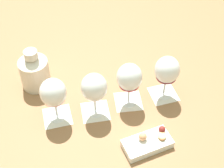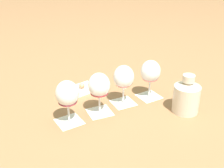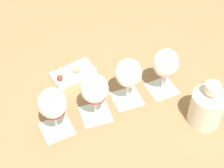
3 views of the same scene
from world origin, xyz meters
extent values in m
plane|color=#936642|center=(0.00, 0.00, 0.00)|extent=(8.00, 8.00, 0.00)
cube|color=silver|center=(-0.19, 0.07, 0.00)|extent=(0.13, 0.13, 0.00)
cube|color=silver|center=(-0.07, 0.01, 0.00)|extent=(0.13, 0.13, 0.00)
cube|color=silver|center=(0.06, -0.01, 0.00)|extent=(0.13, 0.13, 0.00)
cube|color=silver|center=(0.20, -0.06, 0.00)|extent=(0.12, 0.12, 0.00)
cylinder|color=white|center=(-0.19, 0.07, 0.00)|extent=(0.06, 0.06, 0.01)
cylinder|color=white|center=(-0.19, 0.07, 0.05)|extent=(0.01, 0.01, 0.08)
ellipsoid|color=white|center=(-0.19, 0.07, 0.13)|extent=(0.09, 0.09, 0.10)
ellipsoid|color=pink|center=(-0.19, 0.07, 0.10)|extent=(0.07, 0.07, 0.03)
cylinder|color=white|center=(-0.07, 0.01, 0.00)|extent=(0.06, 0.06, 0.01)
cylinder|color=white|center=(-0.07, 0.01, 0.05)|extent=(0.01, 0.01, 0.08)
ellipsoid|color=white|center=(-0.07, 0.01, 0.13)|extent=(0.09, 0.09, 0.10)
ellipsoid|color=#D15761|center=(-0.07, 0.01, 0.10)|extent=(0.07, 0.07, 0.04)
cylinder|color=white|center=(0.06, -0.01, 0.00)|extent=(0.06, 0.06, 0.01)
cylinder|color=white|center=(0.06, -0.01, 0.05)|extent=(0.01, 0.01, 0.08)
ellipsoid|color=white|center=(0.06, -0.01, 0.13)|extent=(0.09, 0.09, 0.10)
ellipsoid|color=#9E2933|center=(0.06, -0.01, 0.09)|extent=(0.07, 0.07, 0.02)
cylinder|color=white|center=(0.20, -0.06, 0.00)|extent=(0.06, 0.06, 0.01)
cylinder|color=white|center=(0.20, -0.06, 0.05)|extent=(0.01, 0.01, 0.08)
ellipsoid|color=white|center=(0.20, -0.06, 0.13)|extent=(0.09, 0.09, 0.10)
ellipsoid|color=maroon|center=(0.20, -0.06, 0.09)|extent=(0.07, 0.07, 0.02)
cylinder|color=beige|center=(-0.18, 0.26, 0.06)|extent=(0.11, 0.11, 0.12)
cone|color=beige|center=(-0.18, 0.26, 0.13)|extent=(0.11, 0.11, 0.02)
cylinder|color=beige|center=(-0.18, 0.26, 0.16)|extent=(0.05, 0.05, 0.03)
cube|color=white|center=(0.00, -0.21, 0.01)|extent=(0.17, 0.11, 0.03)
cylinder|color=#DBB775|center=(0.05, -0.22, 0.03)|extent=(0.03, 0.03, 0.01)
sphere|color=tan|center=(-0.01, -0.19, 0.04)|extent=(0.03, 0.03, 0.03)
sphere|color=maroon|center=(0.06, -0.20, 0.04)|extent=(0.02, 0.02, 0.02)
cylinder|color=#B2703D|center=(0.05, -0.23, 0.03)|extent=(0.02, 0.02, 0.01)
camera|label=1|loc=(-0.46, -0.69, 0.97)|focal=55.00mm
camera|label=2|loc=(0.81, 0.69, 0.64)|focal=45.00mm
camera|label=3|loc=(0.54, 0.56, 0.93)|focal=55.00mm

